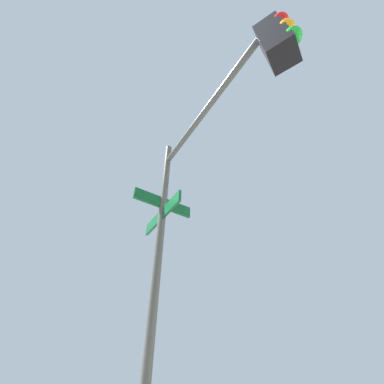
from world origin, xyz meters
TOP-DOWN VIEW (x-y plane):
  - traffic_signal_near at (-6.92, -5.63)m, footprint 1.63×3.06m

SIDE VIEW (x-z plane):
  - traffic_signal_near at x=-6.92m, z-range 1.05..6.23m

